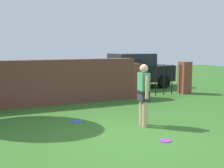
{
  "coord_description": "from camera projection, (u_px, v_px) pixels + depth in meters",
  "views": [
    {
      "loc": [
        -2.98,
        -5.55,
        2.07
      ],
      "look_at": [
        0.4,
        1.92,
        1.0
      ],
      "focal_mm": 46.24,
      "sensor_mm": 36.0,
      "label": 1
    }
  ],
  "objects": [
    {
      "name": "brick_wall",
      "position": [
        30.0,
        83.0,
        10.0
      ],
      "size": [
        7.95,
        0.5,
        1.6
      ],
      "primitive_type": "cube",
      "color": "brown",
      "rests_on": "ground"
    },
    {
      "name": "fence_gate",
      "position": [
        160.0,
        79.0,
        12.21
      ],
      "size": [
        3.05,
        0.44,
        1.4
      ],
      "color": "brown",
      "rests_on": "ground"
    },
    {
      "name": "car",
      "position": [
        132.0,
        71.0,
        14.37
      ],
      "size": [
        4.28,
        2.09,
        1.72
      ],
      "rotation": [
        0.0,
        0.0,
        0.05
      ],
      "color": "black",
      "rests_on": "ground"
    },
    {
      "name": "frisbee_purple",
      "position": [
        165.0,
        141.0,
        6.36
      ],
      "size": [
        0.27,
        0.27,
        0.02
      ],
      "primitive_type": "cylinder",
      "color": "purple",
      "rests_on": "ground"
    },
    {
      "name": "person",
      "position": [
        144.0,
        92.0,
        7.46
      ],
      "size": [
        0.28,
        0.53,
        1.62
      ],
      "rotation": [
        0.0,
        0.0,
        1.41
      ],
      "color": "tan",
      "rests_on": "ground"
    },
    {
      "name": "ground_plane",
      "position": [
        131.0,
        139.0,
        6.5
      ],
      "size": [
        40.0,
        40.0,
        0.0
      ],
      "primitive_type": "plane",
      "color": "#336623"
    },
    {
      "name": "frisbee_blue",
      "position": [
        77.0,
        121.0,
        7.98
      ],
      "size": [
        0.27,
        0.27,
        0.02
      ],
      "primitive_type": "cylinder",
      "color": "blue",
      "rests_on": "ground"
    }
  ]
}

